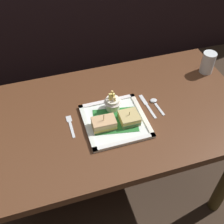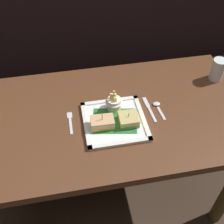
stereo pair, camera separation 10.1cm
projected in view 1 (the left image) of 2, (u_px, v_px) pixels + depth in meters
The scene contains 10 objects.
ground_plane at pixel (110, 191), 1.84m from camera, with size 6.00×6.00×0.00m, color #39291E.
dining_table at pixel (109, 130), 1.39m from camera, with size 1.33×0.72×0.73m.
square_plate at pixel (115, 121), 1.27m from camera, with size 0.28×0.28×0.02m.
sandwich_half_left at pixel (104, 123), 1.23m from camera, with size 0.10×0.07×0.08m.
sandwich_half_right at pixel (129, 118), 1.25m from camera, with size 0.09×0.08×0.06m.
fries_cup at pixel (113, 102), 1.29m from camera, with size 0.08×0.08×0.10m.
water_glass at pixel (207, 64), 1.50m from camera, with size 0.07×0.07×0.12m.
fork at pixel (71, 125), 1.26m from camera, with size 0.02×0.13×0.00m.
knife at pixel (147, 105), 1.35m from camera, with size 0.03×0.17×0.00m.
spoon at pixel (155, 102), 1.36m from camera, with size 0.03×0.12×0.01m.
Camera 1 is at (-0.25, -0.87, 1.68)m, focal length 45.20 mm.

